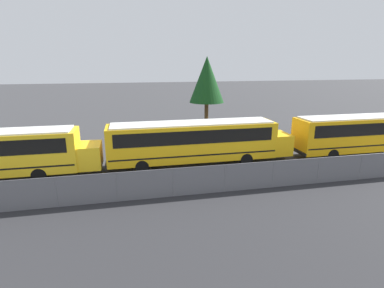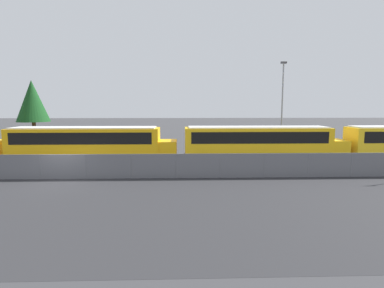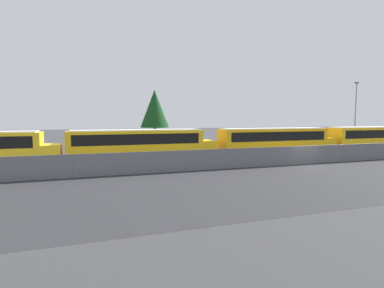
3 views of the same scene
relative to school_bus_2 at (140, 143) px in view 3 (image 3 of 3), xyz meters
The scene contains 8 objects.
ground_plane 15.14m from the school_bus_2, 20.17° to the right, with size 200.00×200.00×0.00m, color #38383A.
road_strip 18.10m from the school_bus_2, 38.40° to the right, with size 146.16×12.00×0.01m.
fence 15.06m from the school_bus_2, 20.17° to the right, with size 112.23×0.07×1.69m.
school_bus_2 is the anchor object (origin of this frame).
school_bus_3 14.42m from the school_bus_2, ahead, with size 13.70×2.46×3.17m.
school_bus_4 28.72m from the school_bus_2, ahead, with size 13.70×2.46×3.17m.
light_pole 33.46m from the school_bus_2, 11.07° to the left, with size 0.60×0.24×9.45m.
tree_1 13.20m from the school_bus_2, 72.01° to the left, with size 3.86×3.86×7.98m.
Camera 3 is at (-18.56, -22.39, 4.19)m, focal length 28.00 mm.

